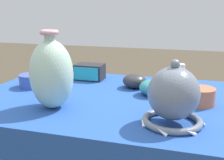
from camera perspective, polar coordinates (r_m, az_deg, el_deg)
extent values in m
cylinder|color=brown|center=(1.83, -12.96, -11.15)|extent=(0.04, 0.04, 0.76)
cube|color=brown|center=(1.19, 2.40, -4.53)|extent=(1.24, 0.77, 0.03)
cube|color=#234C9E|center=(1.18, 2.41, -3.71)|extent=(1.26, 0.79, 0.01)
ellipsoid|color=#A8CCB7|center=(1.05, -12.16, 1.11)|extent=(0.16, 0.16, 0.26)
cylinder|color=#A8CCB7|center=(1.03, -12.57, 8.58)|extent=(0.04, 0.04, 0.03)
torus|color=#D19399|center=(1.03, -12.62, 9.44)|extent=(0.07, 0.07, 0.02)
torus|color=slate|center=(0.94, 12.09, -8.07)|extent=(0.20, 0.20, 0.02)
ellipsoid|color=slate|center=(0.91, 12.40, -2.67)|extent=(0.16, 0.16, 0.17)
sphere|color=slate|center=(0.89, 12.73, 3.18)|extent=(0.03, 0.03, 0.03)
cone|color=white|center=(0.94, 18.11, -8.50)|extent=(0.01, 0.04, 0.03)
cone|color=white|center=(1.01, 15.93, -6.70)|extent=(0.04, 0.03, 0.03)
cone|color=white|center=(1.03, 11.32, -5.98)|extent=(0.04, 0.02, 0.03)
cone|color=white|center=(0.99, 7.17, -6.71)|extent=(0.03, 0.04, 0.03)
cone|color=white|center=(0.91, 6.27, -8.58)|extent=(0.03, 0.04, 0.03)
cone|color=white|center=(0.85, 10.07, -10.34)|extent=(0.04, 0.02, 0.03)
cone|color=white|center=(0.87, 15.74, -10.27)|extent=(0.04, 0.03, 0.03)
cube|color=#232328|center=(1.47, -4.55, 1.68)|extent=(0.15, 0.10, 0.08)
cube|color=teal|center=(1.43, -5.30, 1.24)|extent=(0.13, 0.01, 0.07)
cylinder|color=#BC6642|center=(1.14, 17.40, -3.17)|extent=(0.12, 0.12, 0.07)
ellipsoid|color=teal|center=(1.22, 8.22, -1.52)|extent=(0.11, 0.11, 0.07)
cylinder|color=#3851A8|center=(1.38, -15.84, -0.11)|extent=(0.12, 0.12, 0.06)
ellipsoid|color=white|center=(1.26, 13.59, -0.08)|extent=(0.10, 0.10, 0.11)
cylinder|color=white|center=(1.25, 13.77, 2.74)|extent=(0.04, 0.04, 0.02)
ellipsoid|color=#2D2D33|center=(1.32, 4.60, -0.15)|extent=(0.11, 0.11, 0.07)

